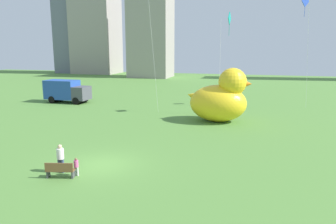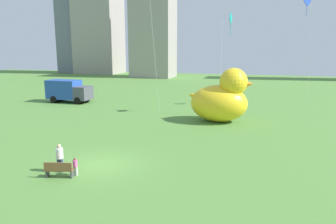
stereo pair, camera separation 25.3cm
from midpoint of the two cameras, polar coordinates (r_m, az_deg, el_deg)
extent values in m
plane|color=#528339|center=(19.99, -11.44, -9.16)|extent=(140.00, 140.00, 0.00)
cube|color=brown|center=(18.61, -18.37, -9.72)|extent=(1.58, 0.80, 0.06)
cube|color=brown|center=(18.36, -18.64, -9.19)|extent=(1.49, 0.42, 0.45)
cube|color=#47474C|center=(18.94, -20.28, -10.21)|extent=(0.17, 0.38, 0.39)
cube|color=#47474C|center=(18.47, -16.32, -10.51)|extent=(0.17, 0.38, 0.39)
cylinder|color=#38476B|center=(19.40, -18.51, -8.92)|extent=(0.18, 0.18, 0.80)
cylinder|color=#38476B|center=(19.29, -18.01, -9.01)|extent=(0.18, 0.18, 0.80)
cylinder|color=white|center=(19.12, -18.39, -6.99)|extent=(0.40, 0.40, 0.60)
sphere|color=#D8AD8C|center=(19.00, -18.47, -5.80)|extent=(0.23, 0.23, 0.23)
cylinder|color=silver|center=(18.70, -15.91, -10.02)|extent=(0.12, 0.12, 0.50)
cylinder|color=silver|center=(18.63, -15.58, -10.08)|extent=(0.12, 0.12, 0.50)
cylinder|color=#D85999|center=(18.51, -15.82, -8.78)|extent=(0.25, 0.25, 0.38)
sphere|color=brown|center=(18.43, -15.86, -8.02)|extent=(0.15, 0.15, 0.15)
ellipsoid|color=yellow|center=(30.78, 9.27, 1.53)|extent=(5.36, 3.96, 3.50)
sphere|color=yellow|center=(30.37, 11.80, 5.24)|extent=(2.61, 2.61, 2.61)
cone|color=orange|center=(30.31, 14.01, 4.88)|extent=(1.17, 1.17, 1.17)
cone|color=yellow|center=(31.05, 5.03, 2.81)|extent=(1.60, 1.40, 1.68)
cube|color=#264CA5|center=(43.52, -17.86, 3.86)|extent=(4.15, 2.39, 2.40)
cube|color=#4C4C56|center=(41.99, -14.65, 3.28)|extent=(1.64, 2.33, 1.68)
cylinder|color=black|center=(42.22, -14.82, 2.16)|extent=(0.95, 2.42, 0.90)
cylinder|color=black|center=(44.18, -18.67, 2.34)|extent=(0.95, 2.42, 0.90)
cube|color=slate|center=(94.56, -15.34, 14.20)|extent=(10.22, 8.14, 24.47)
cube|color=#9E938C|center=(91.92, -12.34, 18.75)|extent=(11.30, 9.36, 38.25)
cube|color=#9E938C|center=(77.39, -2.55, 13.85)|extent=(9.52, 7.76, 20.56)
cylinder|color=silver|center=(36.38, -2.87, 17.52)|extent=(2.78, 2.87, 21.67)
cylinder|color=silver|center=(33.61, 9.63, 7.75)|extent=(0.27, 1.60, 9.80)
cube|color=teal|center=(33.71, 11.32, 16.04)|extent=(0.19, 1.27, 1.27)
cylinder|color=teal|center=(33.64, 11.26, 14.52)|extent=(0.04, 0.04, 1.60)
cylinder|color=silver|center=(39.88, 24.03, 9.07)|extent=(0.80, 1.30, 12.01)
cube|color=blue|center=(40.50, 23.73, 17.65)|extent=(0.94, 0.95, 1.27)
cylinder|color=blue|center=(40.39, 23.63, 16.39)|extent=(0.04, 0.04, 1.60)
camera|label=1|loc=(0.13, -89.69, 0.06)|focal=34.27mm
camera|label=2|loc=(0.13, 90.31, -0.06)|focal=34.27mm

